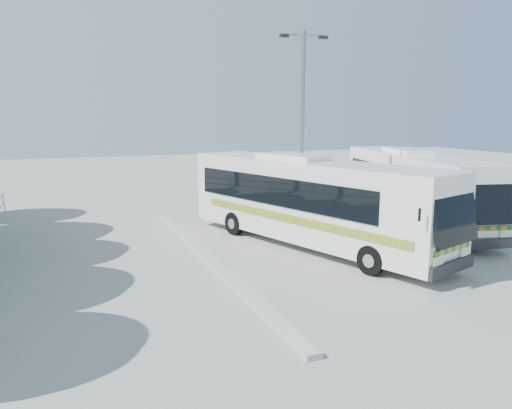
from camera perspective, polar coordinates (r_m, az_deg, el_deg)
name	(u,v)px	position (r m, az deg, el deg)	size (l,w,h in m)	color
ground	(291,269)	(17.13, 4.01, -7.37)	(100.00, 100.00, 0.00)	#A2A29D
kerb_divider	(209,258)	(18.11, -5.38, -6.16)	(0.40, 16.00, 0.15)	#B2B2AD
coach_main	(310,200)	(19.76, 6.21, 0.54)	(6.19, 12.42, 3.41)	white
coach_adjacent	(415,186)	(24.90, 17.69, 2.03)	(5.14, 12.26, 3.34)	white
lamppost	(302,124)	(21.84, 5.32, 9.15)	(2.12, 0.42, 8.66)	gray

